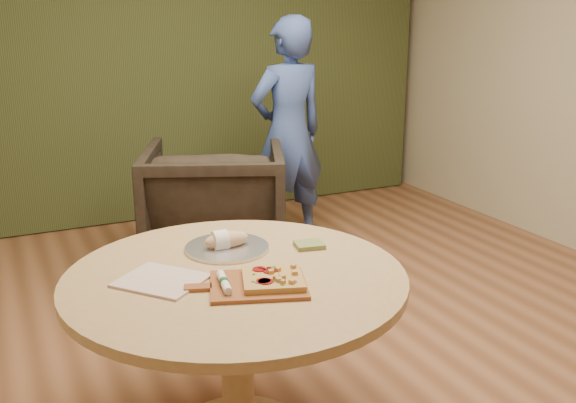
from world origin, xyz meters
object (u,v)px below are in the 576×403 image
(pedestal_table, at_px, (236,306))
(serving_tray, at_px, (227,248))
(pizza_paddle, at_px, (255,285))
(flatbread_pizza, at_px, (273,279))
(armchair, at_px, (215,200))
(bread_roll, at_px, (225,240))
(person_standing, at_px, (288,133))
(cutlery_roll, at_px, (224,282))

(pedestal_table, height_order, serving_tray, serving_tray)
(pizza_paddle, distance_m, serving_tray, 0.41)
(flatbread_pizza, distance_m, armchair, 2.13)
(bread_roll, bearing_deg, pedestal_table, -101.34)
(bread_roll, height_order, armchair, armchair)
(pedestal_table, bearing_deg, flatbread_pizza, -63.30)
(pedestal_table, distance_m, person_standing, 2.45)
(pizza_paddle, relative_size, bread_roll, 2.46)
(person_standing, bearing_deg, armchair, 11.90)
(pedestal_table, distance_m, flatbread_pizza, 0.25)
(flatbread_pizza, bearing_deg, armchair, 76.89)
(person_standing, bearing_deg, pizza_paddle, 55.10)
(pedestal_table, xyz_separation_m, pizza_paddle, (0.02, -0.15, 0.15))
(serving_tray, bearing_deg, armchair, 72.86)
(pedestal_table, xyz_separation_m, bread_roll, (0.05, 0.26, 0.18))
(pedestal_table, distance_m, armchair, 1.97)
(pedestal_table, distance_m, serving_tray, 0.30)
(cutlery_roll, bearing_deg, armchair, 82.19)
(pedestal_table, xyz_separation_m, armchair, (0.56, 1.89, -0.13))
(cutlery_roll, bearing_deg, serving_tray, 78.70)
(pizza_paddle, height_order, cutlery_roll, cutlery_roll)
(armchair, bearing_deg, flatbread_pizza, 98.88)
(serving_tray, bearing_deg, person_standing, 57.75)
(pedestal_table, distance_m, pizza_paddle, 0.21)
(bread_roll, bearing_deg, flatbread_pizza, -85.66)
(armchair, xyz_separation_m, person_standing, (0.67, 0.23, 0.37))
(serving_tray, bearing_deg, flatbread_pizza, -86.84)
(pizza_paddle, xyz_separation_m, cutlery_roll, (-0.11, 0.03, 0.02))
(cutlery_roll, xyz_separation_m, serving_tray, (0.15, 0.39, -0.02))
(pizza_paddle, relative_size, armchair, 0.50)
(cutlery_roll, distance_m, armchair, 2.14)
(armchair, relative_size, person_standing, 0.56)
(cutlery_roll, distance_m, bread_roll, 0.41)
(flatbread_pizza, distance_m, serving_tray, 0.43)
(pedestal_table, distance_m, bread_roll, 0.32)
(cutlery_roll, xyz_separation_m, person_standing, (1.32, 2.24, 0.07))
(pedestal_table, xyz_separation_m, person_standing, (1.23, 2.11, 0.24))
(serving_tray, xyz_separation_m, person_standing, (1.17, 1.85, 0.09))
(pizza_paddle, xyz_separation_m, armchair, (0.54, 2.04, -0.28))
(flatbread_pizza, relative_size, serving_tray, 0.78)
(cutlery_roll, bearing_deg, pizza_paddle, -2.53)
(flatbread_pizza, relative_size, armchair, 0.29)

